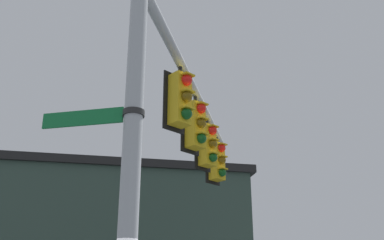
{
  "coord_description": "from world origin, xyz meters",
  "views": [
    {
      "loc": [
        3.44,
        4.63,
        1.77
      ],
      "look_at": [
        -3.02,
        -1.98,
        5.45
      ],
      "focal_mm": 43.47,
      "sensor_mm": 36.0,
      "label": 1
    }
  ],
  "objects_px": {
    "traffic_light_mid_inner": "(196,125)",
    "traffic_light_arm_end": "(217,161)",
    "traffic_light_nearest_pole": "(181,99)",
    "traffic_light_mid_outer": "(208,145)",
    "street_name_sign": "(106,116)"
  },
  "relations": [
    {
      "from": "traffic_light_mid_inner",
      "to": "traffic_light_arm_end",
      "type": "xyz_separation_m",
      "value": [
        -2.39,
        -1.56,
        0.0
      ]
    },
    {
      "from": "traffic_light_nearest_pole",
      "to": "traffic_light_mid_outer",
      "type": "bearing_deg",
      "value": -146.79
    },
    {
      "from": "traffic_light_mid_outer",
      "to": "street_name_sign",
      "type": "relative_size",
      "value": 1.04
    },
    {
      "from": "traffic_light_nearest_pole",
      "to": "street_name_sign",
      "type": "xyz_separation_m",
      "value": [
        2.33,
        1.03,
        -1.32
      ]
    },
    {
      "from": "traffic_light_mid_inner",
      "to": "traffic_light_mid_outer",
      "type": "bearing_deg",
      "value": -146.79
    },
    {
      "from": "traffic_light_nearest_pole",
      "to": "street_name_sign",
      "type": "relative_size",
      "value": 1.04
    },
    {
      "from": "street_name_sign",
      "to": "traffic_light_nearest_pole",
      "type": "bearing_deg",
      "value": -156.16
    },
    {
      "from": "traffic_light_mid_outer",
      "to": "street_name_sign",
      "type": "height_order",
      "value": "traffic_light_mid_outer"
    },
    {
      "from": "traffic_light_mid_inner",
      "to": "traffic_light_nearest_pole",
      "type": "bearing_deg",
      "value": 33.21
    },
    {
      "from": "traffic_light_arm_end",
      "to": "street_name_sign",
      "type": "distance_m",
      "value": 6.93
    },
    {
      "from": "traffic_light_mid_outer",
      "to": "traffic_light_arm_end",
      "type": "distance_m",
      "value": 1.43
    },
    {
      "from": "traffic_light_mid_inner",
      "to": "traffic_light_mid_outer",
      "type": "relative_size",
      "value": 1.0
    },
    {
      "from": "traffic_light_mid_outer",
      "to": "traffic_light_arm_end",
      "type": "xyz_separation_m",
      "value": [
        -1.19,
        -0.78,
        0.0
      ]
    },
    {
      "from": "traffic_light_arm_end",
      "to": "traffic_light_mid_inner",
      "type": "bearing_deg",
      "value": 33.21
    },
    {
      "from": "traffic_light_nearest_pole",
      "to": "traffic_light_mid_inner",
      "type": "height_order",
      "value": "same"
    }
  ]
}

